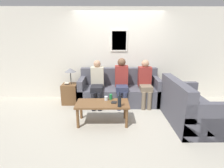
{
  "coord_description": "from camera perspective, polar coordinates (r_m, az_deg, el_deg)",
  "views": [
    {
      "loc": [
        -0.24,
        -4.13,
        1.87
      ],
      "look_at": [
        -0.21,
        -0.1,
        0.72
      ],
      "focal_mm": 28.0,
      "sensor_mm": 36.0,
      "label": 1
    }
  ],
  "objects": [
    {
      "name": "soda_can",
      "position": [
        3.91,
        -0.4,
        -4.2
      ],
      "size": [
        0.07,
        0.07,
        0.12
      ],
      "color": "#197A38",
      "rests_on": "coffee_table"
    },
    {
      "name": "couch_side",
      "position": [
        4.14,
        23.46,
        -7.32
      ],
      "size": [
        0.87,
        1.5,
        0.95
      ],
      "rotation": [
        0.0,
        0.0,
        1.57
      ],
      "color": "#4C4C56",
      "rests_on": "ground_plane"
    },
    {
      "name": "side_table_with_lamp",
      "position": [
        4.99,
        -13.54,
        -2.37
      ],
      "size": [
        0.41,
        0.41,
        1.0
      ],
      "color": "brown",
      "rests_on": "ground_plane"
    },
    {
      "name": "drinking_glass",
      "position": [
        3.87,
        -1.89,
        -4.68
      ],
      "size": [
        0.08,
        0.08,
        0.09
      ],
      "color": "silver",
      "rests_on": "coffee_table"
    },
    {
      "name": "book_stack",
      "position": [
        3.74,
        0.66,
        -6.02
      ],
      "size": [
        0.13,
        0.13,
        0.02
      ],
      "color": "black",
      "rests_on": "coffee_table"
    },
    {
      "name": "wine_bottle",
      "position": [
        3.51,
        2.44,
        -5.67
      ],
      "size": [
        0.07,
        0.07,
        0.3
      ],
      "color": "black",
      "rests_on": "coffee_table"
    },
    {
      "name": "person_right",
      "position": [
        4.71,
        10.8,
        0.9
      ],
      "size": [
        0.34,
        0.59,
        1.23
      ],
      "color": "#756651",
      "rests_on": "ground_plane"
    },
    {
      "name": "wall_back",
      "position": [
        5.15,
        2.25,
        9.55
      ],
      "size": [
        9.0,
        0.08,
        2.6
      ],
      "color": "silver",
      "rests_on": "ground_plane"
    },
    {
      "name": "person_middle",
      "position": [
        4.61,
        3.16,
        1.18
      ],
      "size": [
        0.34,
        0.6,
        1.28
      ],
      "color": "#2D334C",
      "rests_on": "ground_plane"
    },
    {
      "name": "person_left",
      "position": [
        4.64,
        -4.87,
        0.69
      ],
      "size": [
        0.34,
        0.65,
        1.21
      ],
      "color": "black",
      "rests_on": "ground_plane"
    },
    {
      "name": "ground_plane",
      "position": [
        4.54,
        2.64,
        -8.44
      ],
      "size": [
        16.0,
        16.0,
        0.0
      ],
      "primitive_type": "plane",
      "color": "#ADA899"
    },
    {
      "name": "couch_main",
      "position": [
        4.9,
        2.37,
        -2.41
      ],
      "size": [
        2.18,
        0.87,
        0.95
      ],
      "color": "#4C4C56",
      "rests_on": "ground_plane"
    },
    {
      "name": "coffee_table",
      "position": [
        3.77,
        -3.11,
        -7.08
      ],
      "size": [
        1.13,
        0.55,
        0.47
      ],
      "color": "brown",
      "rests_on": "ground_plane"
    }
  ]
}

